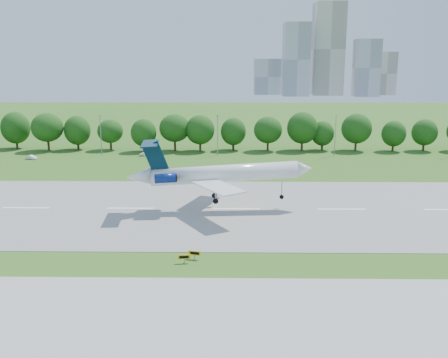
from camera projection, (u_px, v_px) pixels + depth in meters
ground at (96, 259)px, 70.30m from camera, size 600.00×600.00×0.00m
runway at (131, 209)px, 94.66m from camera, size 400.00×45.00×0.08m
taxiway at (50, 323)px, 52.75m from camera, size 400.00×23.00×0.08m
tree_line at (171, 131)px, 158.58m from camera, size 288.40×8.40×10.40m
light_poles at (159, 135)px, 148.84m from camera, size 175.90×0.25×12.19m
skyline at (323, 60)px, 442.71m from camera, size 127.00×52.00×80.00m
airliner at (215, 173)px, 92.71m from camera, size 34.75×25.20×11.55m
taxi_sign_centre at (194, 253)px, 69.92m from camera, size 1.73×0.59×1.22m
taxi_sign_right at (184, 257)px, 68.54m from camera, size 1.72×0.40×1.20m
service_vehicle_a at (31, 157)px, 144.32m from camera, size 3.76×2.48×1.17m
service_vehicle_b at (146, 154)px, 149.43m from camera, size 3.81×2.22×1.22m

